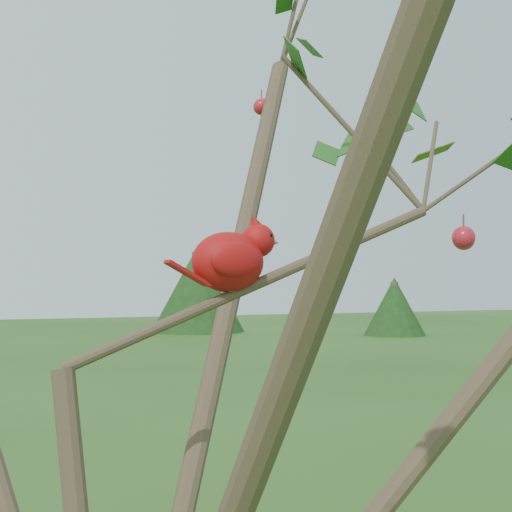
{
  "coord_description": "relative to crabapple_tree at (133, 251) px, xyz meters",
  "views": [
    {
      "loc": [
        -0.23,
        -1.08,
        2.09
      ],
      "look_at": [
        0.25,
        0.08,
        2.12
      ],
      "focal_mm": 55.0,
      "sensor_mm": 36.0,
      "label": 1
    }
  ],
  "objects": [
    {
      "name": "cardinal",
      "position": [
        0.18,
        0.1,
        -0.01
      ],
      "size": [
        0.2,
        0.11,
        0.14
      ],
      "rotation": [
        0.0,
        0.0,
        0.09
      ],
      "color": "#B9110F",
      "rests_on": "ground"
    },
    {
      "name": "crabapple_tree",
      "position": [
        0.0,
        0.0,
        0.0
      ],
      "size": [
        2.35,
        2.05,
        2.95
      ],
      "color": "#3A2D1F",
      "rests_on": "ground"
    }
  ]
}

